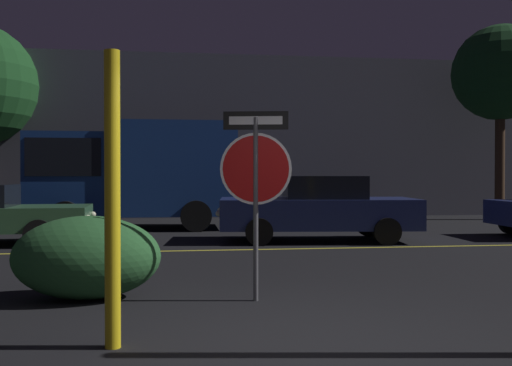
# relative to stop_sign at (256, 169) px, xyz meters

# --- Properties ---
(ground_plane) EXTENTS (260.00, 260.00, 0.00)m
(ground_plane) POSITION_rel_stop_sign_xyz_m (0.26, -1.89, -1.59)
(ground_plane) COLOR black
(road_center_stripe) EXTENTS (34.63, 0.12, 0.01)m
(road_center_stripe) POSITION_rel_stop_sign_xyz_m (0.26, 4.66, -1.59)
(road_center_stripe) COLOR gold
(road_center_stripe) RESTS_ON ground_plane
(stop_sign) EXTENTS (0.85, 0.19, 2.29)m
(stop_sign) POSITION_rel_stop_sign_xyz_m (0.00, 0.00, 0.00)
(stop_sign) COLOR #4C4C51
(stop_sign) RESTS_ON ground_plane
(yellow_pole_left) EXTENTS (0.14, 0.14, 2.62)m
(yellow_pole_left) POSITION_rel_stop_sign_xyz_m (-1.49, -1.69, -0.28)
(yellow_pole_left) COLOR yellow
(yellow_pole_left) RESTS_ON ground_plane
(hedge_bush_1) EXTENTS (1.80, 1.15, 1.02)m
(hedge_bush_1) POSITION_rel_stop_sign_xyz_m (-2.04, 0.37, -1.08)
(hedge_bush_1) COLOR #285B2D
(hedge_bush_1) RESTS_ON ground_plane
(passing_car_2) EXTENTS (4.70, 2.33, 1.50)m
(passing_car_2) POSITION_rel_stop_sign_xyz_m (2.26, 6.03, -0.84)
(passing_car_2) COLOR navy
(passing_car_2) RESTS_ON ground_plane
(delivery_truck) EXTENTS (5.64, 2.48, 2.99)m
(delivery_truck) POSITION_rel_stop_sign_xyz_m (-2.28, 9.60, 0.07)
(delivery_truck) COLOR navy
(delivery_truck) RESTS_ON ground_plane
(tree_0) EXTENTS (3.21, 3.21, 6.60)m
(tree_0) POSITION_rel_stop_sign_xyz_m (9.86, 11.28, 3.37)
(tree_0) COLOR #422D1E
(tree_0) RESTS_ON ground_plane
(building_backdrop) EXTENTS (30.18, 4.76, 5.84)m
(building_backdrop) POSITION_rel_stop_sign_xyz_m (2.43, 15.88, 1.33)
(building_backdrop) COLOR #4C4C56
(building_backdrop) RESTS_ON ground_plane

